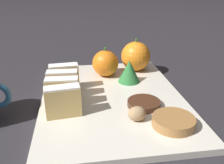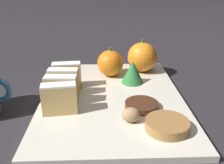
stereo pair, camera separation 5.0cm
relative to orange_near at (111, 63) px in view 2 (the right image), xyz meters
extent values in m
plane|color=#28262B|center=(0.00, -0.11, -0.04)|extent=(6.00, 6.00, 0.00)
cube|color=silver|center=(0.00, -0.11, -0.04)|extent=(0.28, 0.38, 0.01)
cube|color=tan|center=(-0.10, -0.18, -0.01)|extent=(0.06, 0.03, 0.05)
cube|color=white|center=(-0.10, -0.18, 0.02)|extent=(0.06, 0.03, 0.00)
cube|color=tan|center=(-0.10, -0.14, -0.01)|extent=(0.06, 0.03, 0.05)
cube|color=white|center=(-0.10, -0.14, 0.02)|extent=(0.06, 0.03, 0.00)
cube|color=tan|center=(-0.10, -0.10, -0.01)|extent=(0.06, 0.03, 0.05)
cube|color=white|center=(-0.10, -0.10, 0.02)|extent=(0.06, 0.03, 0.00)
cube|color=tan|center=(-0.10, -0.07, -0.01)|extent=(0.06, 0.03, 0.05)
cube|color=white|center=(-0.10, -0.07, 0.02)|extent=(0.06, 0.03, 0.00)
sphere|color=orange|center=(0.00, 0.00, 0.00)|extent=(0.06, 0.06, 0.06)
cylinder|color=#38702D|center=(0.00, 0.00, 0.03)|extent=(0.01, 0.01, 0.01)
sphere|color=orange|center=(0.08, 0.03, 0.01)|extent=(0.07, 0.07, 0.07)
cylinder|color=#38702D|center=(0.08, 0.03, 0.05)|extent=(0.01, 0.01, 0.01)
ellipsoid|color=tan|center=(0.03, -0.21, -0.02)|extent=(0.03, 0.03, 0.03)
cylinder|color=#472819|center=(0.05, -0.16, -0.03)|extent=(0.06, 0.06, 0.01)
cylinder|color=#A3703D|center=(0.08, -0.23, -0.02)|extent=(0.07, 0.07, 0.02)
cone|color=#2D7538|center=(0.05, -0.04, -0.01)|extent=(0.05, 0.05, 0.05)
camera|label=1|loc=(-0.07, -0.56, 0.20)|focal=40.00mm
camera|label=2|loc=(-0.02, -0.57, 0.20)|focal=40.00mm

